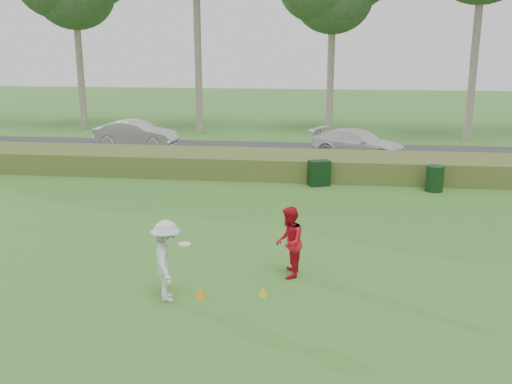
# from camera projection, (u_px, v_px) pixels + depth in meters

# --- Properties ---
(ground) EXTENTS (120.00, 120.00, 0.00)m
(ground) POSITION_uv_depth(u_px,v_px,m) (233.00, 292.00, 12.85)
(ground) COLOR #2F6A23
(ground) RESTS_ON ground
(reed_strip) EXTENTS (80.00, 3.00, 0.90)m
(reed_strip) POSITION_uv_depth(u_px,v_px,m) (280.00, 164.00, 24.25)
(reed_strip) COLOR #4A5B24
(reed_strip) RESTS_ON ground
(park_road) EXTENTS (80.00, 6.00, 0.06)m
(park_road) POSITION_uv_depth(u_px,v_px,m) (289.00, 153.00, 29.15)
(park_road) COLOR #2D2D2D
(park_road) RESTS_ON ground
(player_white) EXTENTS (1.01, 1.29, 1.79)m
(player_white) POSITION_uv_depth(u_px,v_px,m) (167.00, 261.00, 12.27)
(player_white) COLOR silver
(player_white) RESTS_ON ground
(player_red) EXTENTS (0.66, 0.85, 1.72)m
(player_red) POSITION_uv_depth(u_px,v_px,m) (289.00, 242.00, 13.52)
(player_red) COLOR red
(player_red) RESTS_ON ground
(cone_orange) EXTENTS (0.21, 0.21, 0.23)m
(cone_orange) POSITION_uv_depth(u_px,v_px,m) (201.00, 292.00, 12.56)
(cone_orange) COLOR orange
(cone_orange) RESTS_ON ground
(cone_yellow) EXTENTS (0.18, 0.18, 0.20)m
(cone_yellow) POSITION_uv_depth(u_px,v_px,m) (263.00, 291.00, 12.64)
(cone_yellow) COLOR yellow
(cone_yellow) RESTS_ON ground
(utility_cabinet) EXTENTS (0.93, 0.77, 1.00)m
(utility_cabinet) POSITION_uv_depth(u_px,v_px,m) (319.00, 173.00, 22.38)
(utility_cabinet) COLOR black
(utility_cabinet) RESTS_ON ground
(trash_bin) EXTENTS (0.81, 0.81, 0.99)m
(trash_bin) POSITION_uv_depth(u_px,v_px,m) (435.00, 179.00, 21.51)
(trash_bin) COLOR black
(trash_bin) RESTS_ON ground
(car_mid) EXTENTS (4.48, 1.92, 1.44)m
(car_mid) POSITION_uv_depth(u_px,v_px,m) (136.00, 134.00, 30.27)
(car_mid) COLOR silver
(car_mid) RESTS_ON park_road
(car_right) EXTENTS (5.03, 3.50, 1.35)m
(car_right) POSITION_uv_depth(u_px,v_px,m) (358.00, 143.00, 27.65)
(car_right) COLOR silver
(car_right) RESTS_ON park_road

